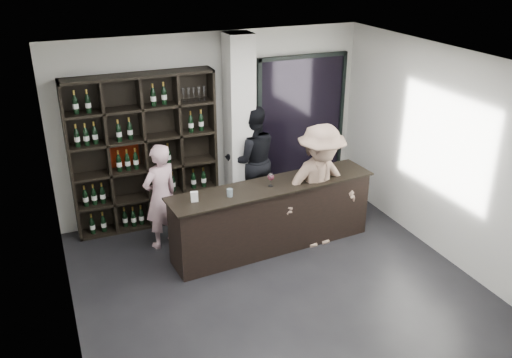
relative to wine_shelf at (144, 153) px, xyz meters
name	(u,v)px	position (x,y,z in m)	size (l,w,h in m)	color
floor	(285,296)	(1.15, -2.57, -1.20)	(5.00, 5.50, 0.01)	black
wine_shelf	(144,153)	(0.00, 0.00, 0.00)	(2.20, 0.35, 2.40)	black
structural_column	(239,127)	(1.50, -0.10, 0.25)	(0.40, 0.40, 2.90)	silver
glass_panel	(301,117)	(2.70, 0.12, 0.20)	(1.60, 0.08, 2.10)	black
tasting_counter	(273,216)	(1.50, -1.40, -0.70)	(3.04, 0.63, 1.00)	black
taster_pink	(161,196)	(0.05, -0.72, -0.41)	(0.57, 0.38, 1.57)	#C79CA5
taster_black	(252,160)	(1.68, -0.17, -0.31)	(0.87, 0.68, 1.79)	black
customer	(320,187)	(2.16, -1.55, -0.28)	(1.19, 0.68, 1.84)	#8F705E
wine_glass	(271,179)	(1.45, -1.42, -0.09)	(0.09, 0.09, 0.22)	white
spit_cup	(230,193)	(0.81, -1.51, -0.15)	(0.08, 0.08, 0.11)	#ACC4D0
napkin_stack	(322,175)	(2.29, -1.37, -0.19)	(0.12, 0.12, 0.02)	white
card_stand	(194,197)	(0.33, -1.48, -0.13)	(0.09, 0.05, 0.14)	white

